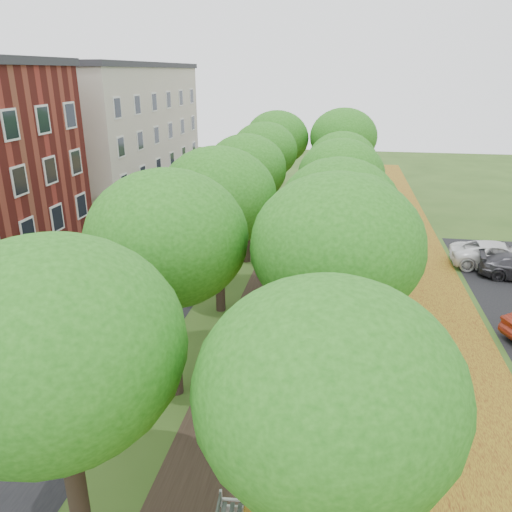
% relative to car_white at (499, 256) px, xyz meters
% --- Properties ---
extents(street_asphalt, '(8.00, 70.00, 0.01)m').
position_rel_car_white_xyz_m(street_asphalt, '(-18.50, -4.32, -0.67)').
color(street_asphalt, black).
rests_on(street_asphalt, ground).
extents(footpath, '(3.20, 70.00, 0.01)m').
position_rel_car_white_xyz_m(footpath, '(-11.00, -4.32, -0.67)').
color(footpath, black).
rests_on(footpath, ground).
extents(leaf_verge, '(7.50, 70.00, 0.01)m').
position_rel_car_white_xyz_m(leaf_verge, '(-6.00, -4.32, -0.67)').
color(leaf_verge, '#A18B1D').
rests_on(leaf_verge, ground).
extents(tree_row_west, '(4.39, 34.39, 6.70)m').
position_rel_car_white_xyz_m(tree_row_west, '(-13.20, -4.32, 4.14)').
color(tree_row_west, black).
rests_on(tree_row_west, ground).
extents(tree_row_east, '(4.39, 34.39, 6.70)m').
position_rel_car_white_xyz_m(tree_row_east, '(-8.40, -4.32, 4.14)').
color(tree_row_east, black).
rests_on(tree_row_east, ground).
extents(building_cream, '(10.30, 20.30, 10.40)m').
position_rel_car_white_xyz_m(building_cream, '(-28.00, 13.68, 4.54)').
color(building_cream, beige).
rests_on(building_cream, ground).
extents(car_white, '(4.93, 2.45, 1.34)m').
position_rel_car_white_xyz_m(car_white, '(0.00, 0.00, 0.00)').
color(car_white, white).
rests_on(car_white, ground).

